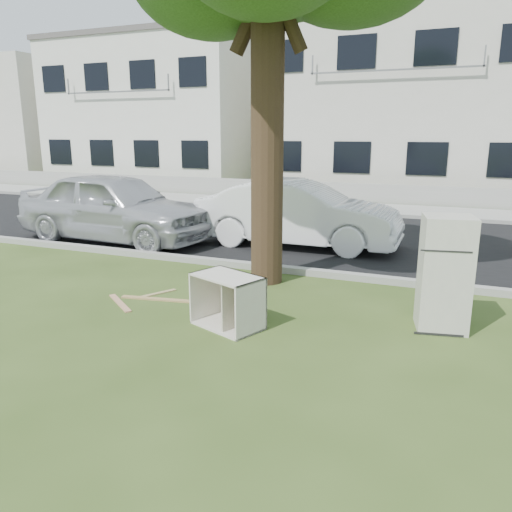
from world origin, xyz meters
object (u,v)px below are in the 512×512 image
at_px(cabinet, 228,301).
at_px(car_left, 115,207).
at_px(car_center, 298,214).
at_px(fridge, 445,273).

xyz_separation_m(cabinet, car_left, (-4.80, 3.93, 0.47)).
bearing_deg(cabinet, car_left, 162.44).
xyz_separation_m(car_center, car_left, (-4.20, -1.09, 0.08)).
relative_size(fridge, cabinet, 1.65).
distance_m(cabinet, car_left, 6.22).
relative_size(car_center, car_left, 0.94).
xyz_separation_m(fridge, car_center, (-3.25, 4.01, -0.01)).
bearing_deg(car_center, cabinet, -173.63).
bearing_deg(fridge, car_center, 118.03).
height_order(fridge, car_center, fridge).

